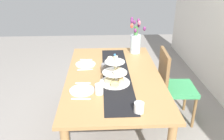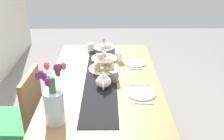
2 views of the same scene
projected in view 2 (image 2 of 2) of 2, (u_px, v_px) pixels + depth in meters
The scene contains 15 objects.
dining_table at pixel (104, 87), 2.41m from camera, with size 1.68×0.98×0.75m.
chair_left at pixel (21, 116), 2.25m from camera, with size 0.44×0.44×0.91m.
table_runner at pixel (101, 77), 2.36m from camera, with size 1.48×0.28×0.00m, color black.
tiered_cake_stand at pixel (104, 61), 2.49m from camera, with size 0.30×0.30×0.30m.
teapot at pixel (103, 81), 2.18m from camera, with size 0.24×0.13×0.14m.
tulip_vase at pixel (54, 102), 1.71m from camera, with size 0.25×0.20×0.46m.
cream_jug at pixel (91, 47), 2.95m from camera, with size 0.08×0.08×0.09m, color white.
dinner_plate_left at pixel (142, 93), 2.11m from camera, with size 0.23×0.23×0.01m, color white.
fork_left at pixel (144, 103), 1.98m from camera, with size 0.02×0.15×0.01m, color silver.
knife_left at pixel (140, 85), 2.24m from camera, with size 0.01×0.17×0.01m, color silver.
dinner_plate_right at pixel (135, 63), 2.65m from camera, with size 0.23×0.23×0.01m, color white.
fork_right at pixel (136, 69), 2.52m from camera, with size 0.02×0.15×0.01m, color silver.
knife_right at pixel (134, 57), 2.78m from camera, with size 0.01×0.17×0.01m, color silver.
mug_grey at pixel (114, 76), 2.28m from camera, with size 0.08×0.08×0.10m, color slate.
mug_white_text at pixel (119, 57), 2.68m from camera, with size 0.08×0.08×0.10m, color white.
Camera 2 is at (-2.09, -0.05, 1.85)m, focal length 41.66 mm.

